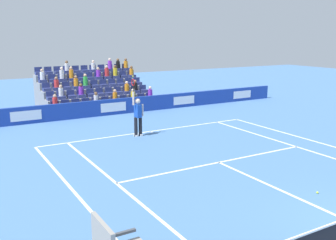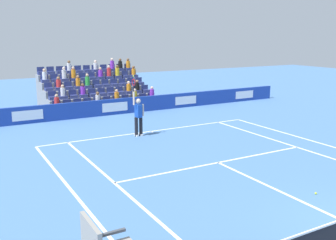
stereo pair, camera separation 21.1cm
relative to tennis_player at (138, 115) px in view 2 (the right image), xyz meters
The scene contains 12 objects.
line_baseline 1.43m from the tennis_player, 151.20° to the right, with size 10.97×0.10×0.01m, color white.
line_service 5.17m from the tennis_player, 100.32° to the left, with size 8.23×0.10×0.01m, color white.
line_centre_service 8.30m from the tennis_player, 96.33° to the left, with size 0.10×6.40×0.01m, color white.
line_singles_sideline_left 6.40m from the tennis_player, 59.51° to the left, with size 0.10×11.89×0.01m, color white.
line_singles_sideline_right 7.47m from the tennis_player, 132.69° to the left, with size 0.10×11.89×0.01m, color white.
line_doubles_sideline_left 7.18m from the tennis_player, 49.96° to the left, with size 0.10×11.89×0.01m, color white.
line_doubles_sideline_right 8.46m from the tennis_player, 139.58° to the left, with size 0.10×11.89×0.01m, color white.
line_centre_mark 1.40m from the tennis_player, 156.27° to the right, with size 0.10×0.20×0.01m, color white.
sponsor_barrier 5.39m from the tennis_player, 99.75° to the right, with size 24.79×0.22×0.94m.
tennis_player is the anchor object (origin of this frame).
stadium_stand 8.90m from the tennis_player, 95.90° to the right, with size 6.82×4.75×3.04m.
loose_tennis_ball 8.99m from the tennis_player, 100.77° to the left, with size 0.07×0.07×0.07m, color #D1E533.
Camera 2 is at (8.34, 4.56, 4.62)m, focal length 41.26 mm.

